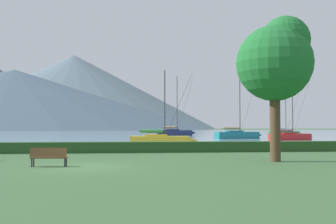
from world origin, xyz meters
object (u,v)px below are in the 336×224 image
at_px(sailboat_slip_0, 284,133).
at_px(sailboat_slip_3, 161,140).
at_px(sailboat_slip_1, 237,134).
at_px(sailboat_slip_7, 175,132).
at_px(park_tree, 277,59).
at_px(sailboat_slip_6, 290,136).
at_px(park_bench_near_path, 49,156).

relative_size(sailboat_slip_0, sailboat_slip_3, 1.22).
xyz_separation_m(sailboat_slip_1, sailboat_slip_7, (-7.66, 25.18, 0.08)).
bearing_deg(park_tree, sailboat_slip_3, 102.83).
bearing_deg(sailboat_slip_6, sailboat_slip_7, 101.06).
distance_m(sailboat_slip_7, park_bench_near_path, 73.52).
relative_size(sailboat_slip_0, sailboat_slip_1, 0.87).
height_order(sailboat_slip_6, park_bench_near_path, sailboat_slip_6).
xyz_separation_m(sailboat_slip_0, sailboat_slip_3, (-32.01, -43.46, -0.04)).
height_order(sailboat_slip_3, park_tree, park_tree).
xyz_separation_m(sailboat_slip_1, sailboat_slip_6, (5.58, -9.12, -0.12)).
height_order(sailboat_slip_3, sailboat_slip_6, sailboat_slip_6).
relative_size(sailboat_slip_0, sailboat_slip_7, 0.71).
bearing_deg(park_tree, sailboat_slip_0, 67.12).
bearing_deg(sailboat_slip_0, sailboat_slip_7, 170.63).
height_order(sailboat_slip_0, sailboat_slip_3, sailboat_slip_0).
height_order(sailboat_slip_0, park_bench_near_path, sailboat_slip_0).
height_order(park_bench_near_path, park_tree, park_tree).
bearing_deg(sailboat_slip_0, park_tree, -109.02).
xyz_separation_m(sailboat_slip_0, park_tree, (-27.22, -64.49, 5.25)).
distance_m(sailboat_slip_1, sailboat_slip_3, 28.54).
bearing_deg(sailboat_slip_7, sailboat_slip_6, -71.53).
bearing_deg(park_tree, sailboat_slip_7, 87.50).
bearing_deg(sailboat_slip_6, park_bench_near_path, -137.47).
bearing_deg(sailboat_slip_6, sailboat_slip_3, -154.91).
distance_m(sailboat_slip_0, park_bench_near_path, 77.16).
height_order(sailboat_slip_1, sailboat_slip_6, sailboat_slip_1).
bearing_deg(park_bench_near_path, sailboat_slip_3, 75.48).
relative_size(sailboat_slip_0, park_tree, 1.18).
bearing_deg(sailboat_slip_0, sailboat_slip_6, -107.02).
xyz_separation_m(park_bench_near_path, park_tree, (12.45, 1.70, 5.36)).
distance_m(sailboat_slip_1, park_tree, 46.54).
distance_m(sailboat_slip_0, sailboat_slip_7, 24.81).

